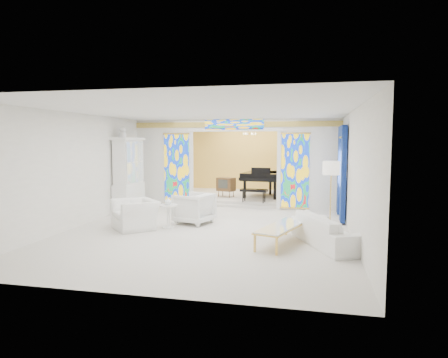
% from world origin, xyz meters
% --- Properties ---
extents(floor, '(12.00, 12.00, 0.00)m').
position_xyz_m(floor, '(0.00, 0.00, 0.00)').
color(floor, beige).
rests_on(floor, ground).
extents(ceiling, '(7.00, 12.00, 0.02)m').
position_xyz_m(ceiling, '(0.00, 0.00, 3.00)').
color(ceiling, silver).
rests_on(ceiling, wall_back).
extents(wall_back, '(7.00, 0.02, 3.00)m').
position_xyz_m(wall_back, '(0.00, 6.00, 1.50)').
color(wall_back, white).
rests_on(wall_back, floor).
extents(wall_front, '(7.00, 0.02, 3.00)m').
position_xyz_m(wall_front, '(0.00, -6.00, 1.50)').
color(wall_front, white).
rests_on(wall_front, floor).
extents(wall_left, '(0.02, 12.00, 3.00)m').
position_xyz_m(wall_left, '(-3.50, 0.00, 1.50)').
color(wall_left, white).
rests_on(wall_left, floor).
extents(wall_right, '(0.02, 12.00, 3.00)m').
position_xyz_m(wall_right, '(3.50, 0.00, 1.50)').
color(wall_right, white).
rests_on(wall_right, floor).
extents(partition_wall, '(7.00, 0.22, 3.00)m').
position_xyz_m(partition_wall, '(0.00, 2.00, 1.65)').
color(partition_wall, white).
rests_on(partition_wall, floor).
extents(stained_glass_left, '(0.90, 0.04, 2.40)m').
position_xyz_m(stained_glass_left, '(-2.03, 1.89, 1.30)').
color(stained_glass_left, gold).
rests_on(stained_glass_left, partition_wall).
extents(stained_glass_right, '(0.90, 0.04, 2.40)m').
position_xyz_m(stained_glass_right, '(2.03, 1.89, 1.30)').
color(stained_glass_right, gold).
rests_on(stained_glass_right, partition_wall).
extents(stained_glass_transom, '(2.00, 0.04, 0.34)m').
position_xyz_m(stained_glass_transom, '(0.00, 1.89, 2.82)').
color(stained_glass_transom, gold).
rests_on(stained_glass_transom, partition_wall).
extents(alcove_platform, '(6.80, 3.80, 0.18)m').
position_xyz_m(alcove_platform, '(0.00, 4.10, 0.09)').
color(alcove_platform, beige).
rests_on(alcove_platform, floor).
extents(gold_curtain_back, '(6.70, 0.10, 2.90)m').
position_xyz_m(gold_curtain_back, '(0.00, 5.88, 1.50)').
color(gold_curtain_back, '#E6B550').
rests_on(gold_curtain_back, wall_back).
extents(chandelier, '(0.48, 0.48, 0.30)m').
position_xyz_m(chandelier, '(0.20, 4.00, 2.55)').
color(chandelier, gold).
rests_on(chandelier, ceiling).
extents(blue_drapes, '(0.14, 1.85, 2.65)m').
position_xyz_m(blue_drapes, '(3.40, 0.70, 1.58)').
color(blue_drapes, navy).
rests_on(blue_drapes, wall_right).
extents(china_cabinet, '(0.56, 1.46, 2.72)m').
position_xyz_m(china_cabinet, '(-3.22, 0.60, 1.17)').
color(china_cabinet, white).
rests_on(china_cabinet, floor).
extents(armchair_left, '(1.51, 1.52, 0.75)m').
position_xyz_m(armchair_left, '(-1.90, -1.79, 0.37)').
color(armchair_left, silver).
rests_on(armchair_left, floor).
extents(armchair_right, '(1.16, 1.15, 0.85)m').
position_xyz_m(armchair_right, '(-0.60, -0.84, 0.42)').
color(armchair_right, white).
rests_on(armchair_right, floor).
extents(sofa, '(1.73, 2.42, 0.66)m').
position_xyz_m(sofa, '(2.95, -2.43, 0.33)').
color(sofa, silver).
rests_on(sofa, floor).
extents(side_table, '(0.64, 0.64, 0.61)m').
position_xyz_m(side_table, '(-1.09, -1.53, 0.40)').
color(side_table, white).
rests_on(side_table, floor).
extents(vase, '(0.21, 0.21, 0.19)m').
position_xyz_m(vase, '(-1.09, -1.53, 0.71)').
color(vase, silver).
rests_on(vase, side_table).
extents(coffee_table, '(1.12, 1.96, 0.42)m').
position_xyz_m(coffee_table, '(1.94, -2.57, 0.38)').
color(coffee_table, white).
rests_on(coffee_table, floor).
extents(floor_lamp, '(0.50, 0.50, 1.76)m').
position_xyz_m(floor_lamp, '(3.04, -0.79, 1.50)').
color(floor_lamp, gold).
rests_on(floor_lamp, floor).
extents(grand_piano, '(1.99, 2.88, 1.13)m').
position_xyz_m(grand_piano, '(0.96, 3.78, 0.94)').
color(grand_piano, black).
rests_on(grand_piano, alcove_platform).
extents(tv_console, '(0.73, 0.61, 0.72)m').
position_xyz_m(tv_console, '(-0.58, 3.31, 0.65)').
color(tv_console, brown).
rests_on(tv_console, alcove_platform).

